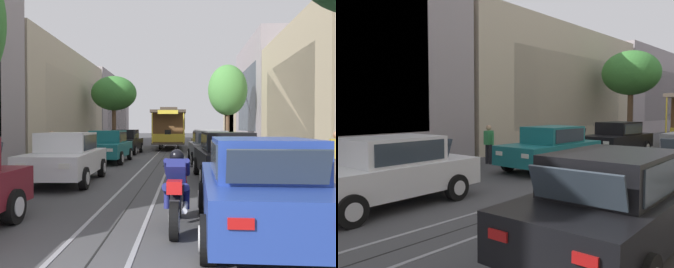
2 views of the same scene
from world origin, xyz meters
The scene contains 17 objects.
ground_plane centered at (0.00, 20.79, 0.00)m, with size 160.00×160.00×0.00m, color #424244.
trolley_track_rails centered at (0.00, 23.98, 0.00)m, with size 1.14×59.97×0.01m.
building_facade_left centered at (-9.46, 23.56, 4.00)m, with size 5.74×51.67×8.88m.
building_facade_right centered at (9.08, 22.43, 4.22)m, with size 4.70×51.67×9.73m.
parked_car_white_second_left centered at (-2.50, 8.37, 0.80)m, with size 2.12×4.41×1.58m.
parked_car_teal_mid_left centered at (-2.56, 14.99, 0.80)m, with size 2.03×4.37×1.58m.
parked_car_black_fourth_left centered at (-2.67, 20.84, 0.80)m, with size 2.10×4.40×1.58m.
parked_car_blue_near_right centered at (2.46, 2.86, 0.80)m, with size 2.10×4.41×1.58m.
parked_car_black_second_right centered at (2.63, 9.17, 0.80)m, with size 2.14×4.42×1.58m.
parked_car_grey_mid_right centered at (2.46, 14.75, 0.80)m, with size 2.13×4.42×1.58m.
parked_car_silver_fourth_right centered at (2.71, 21.09, 0.80)m, with size 2.12×4.41×1.58m.
street_tree_kerb_left_second centered at (-4.51, 26.62, 4.47)m, with size 3.71×3.37×5.91m.
street_tree_kerb_right_second centered at (4.58, 25.41, 4.58)m, with size 3.01×2.76×6.56m.
cable_car_trolley centered at (0.00, 27.55, 1.66)m, with size 2.70×9.16×3.28m.
motorcycle_with_rider centered at (1.11, 3.27, 0.65)m, with size 0.56×1.99×1.37m.
pedestrian_crossing_far centered at (-5.20, 14.42, 0.89)m, with size 0.55×0.37×1.58m.
fire_hydrant centered at (4.03, 4.26, 0.42)m, with size 0.40×0.22×0.84m.
Camera 1 is at (1.24, -3.08, 1.76)m, focal length 39.18 mm.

